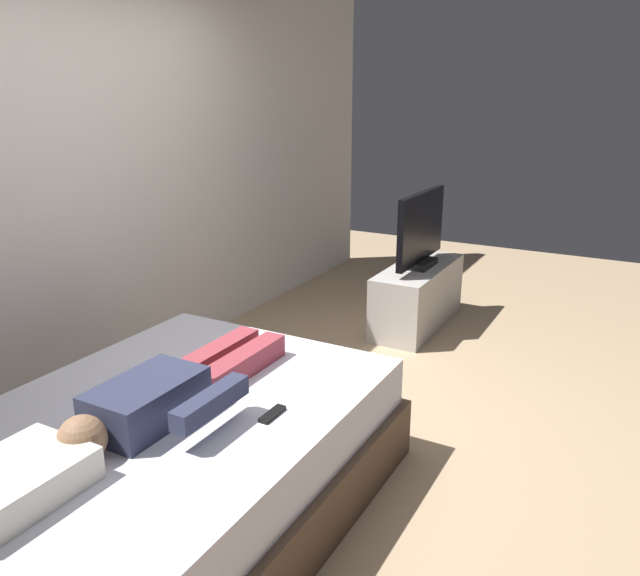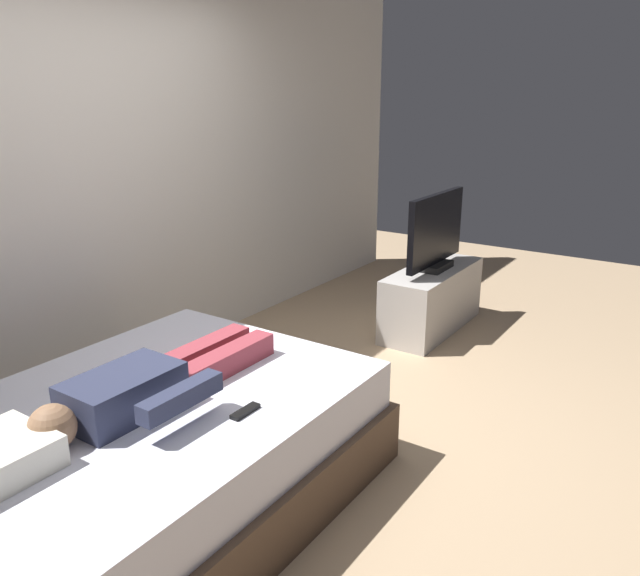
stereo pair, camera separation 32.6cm
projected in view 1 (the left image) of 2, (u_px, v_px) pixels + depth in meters
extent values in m
plane|color=tan|center=(318.00, 447.00, 3.36)|extent=(10.00, 10.00, 0.00)
cube|color=silver|center=(127.00, 161.00, 4.02)|extent=(6.40, 0.10, 2.80)
cube|color=brown|center=(168.00, 488.00, 2.77)|extent=(2.04, 1.51, 0.30)
cube|color=white|center=(163.00, 434.00, 2.69)|extent=(1.96, 1.43, 0.24)
cube|color=silver|center=(11.00, 484.00, 2.05)|extent=(0.48, 0.34, 0.12)
cube|color=#2D334C|center=(147.00, 401.00, 2.53)|extent=(0.48, 0.28, 0.18)
sphere|color=#936B4C|center=(82.00, 439.00, 2.26)|extent=(0.18, 0.18, 0.18)
cube|color=#993842|center=(242.00, 364.00, 2.96)|extent=(0.60, 0.11, 0.11)
cube|color=#993842|center=(215.00, 358.00, 3.03)|extent=(0.60, 0.11, 0.11)
cube|color=#2D334C|center=(211.00, 402.00, 2.44)|extent=(0.40, 0.08, 0.08)
cube|color=black|center=(272.00, 414.00, 2.60)|extent=(0.15, 0.04, 0.02)
cube|color=#B7B2AD|center=(418.00, 296.00, 5.04)|extent=(1.10, 0.40, 0.50)
cube|color=black|center=(419.00, 263.00, 4.95)|extent=(0.32, 0.20, 0.05)
cube|color=black|center=(421.00, 227.00, 4.87)|extent=(0.88, 0.05, 0.54)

